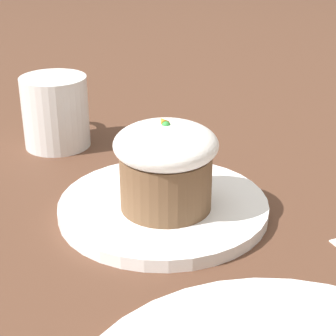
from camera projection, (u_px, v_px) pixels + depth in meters
The scene contains 5 objects.
ground_plane at pixel (163, 212), 0.57m from camera, with size 4.00×4.00×0.00m, color #513323.
dessert_plate at pixel (163, 207), 0.57m from camera, with size 0.21×0.21×0.01m.
carrot_cake at pixel (168, 164), 0.54m from camera, with size 0.10×0.10×0.09m.
spoon at pixel (157, 193), 0.58m from camera, with size 0.12×0.03×0.01m.
coffee_cup at pixel (55, 111), 0.72m from camera, with size 0.12×0.08×0.09m.
Camera 1 is at (-0.49, 0.12, 0.28)m, focal length 60.00 mm.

